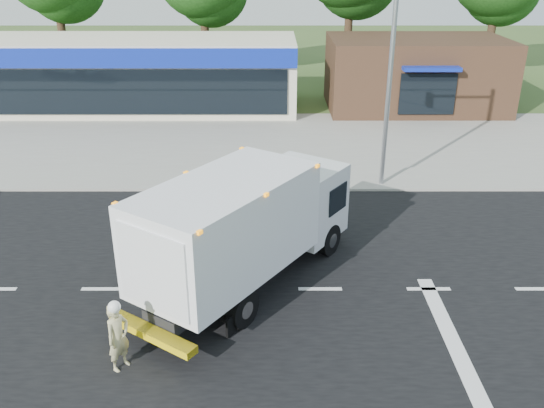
{
  "coord_description": "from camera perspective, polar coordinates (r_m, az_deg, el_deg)",
  "views": [
    {
      "loc": [
        -1.34,
        -13.56,
        8.61
      ],
      "look_at": [
        -1.33,
        2.0,
        1.7
      ],
      "focal_mm": 38.0,
      "sensor_mm": 36.0,
      "label": 1
    }
  ],
  "objects": [
    {
      "name": "emergency_worker",
      "position": [
        13.35,
        -15.02,
        -12.49
      ],
      "size": [
        0.65,
        0.71,
        1.75
      ],
      "rotation": [
        0.0,
        0.0,
        1.0
      ],
      "color": "tan",
      "rests_on": "ground"
    },
    {
      "name": "parking_apron",
      "position": [
        28.9,
        2.65,
        6.61
      ],
      "size": [
        60.0,
        9.0,
        0.02
      ],
      "primitive_type": "cube",
      "color": "gray",
      "rests_on": "ground"
    },
    {
      "name": "sidewalk",
      "position": [
        23.42,
        3.25,
        2.5
      ],
      "size": [
        60.0,
        2.4,
        0.12
      ],
      "primitive_type": "cube",
      "color": "gray",
      "rests_on": "ground"
    },
    {
      "name": "road_asphalt",
      "position": [
        16.12,
        4.79,
        -8.42
      ],
      "size": [
        60.0,
        14.0,
        0.02
      ],
      "primitive_type": "cube",
      "color": "black",
      "rests_on": "ground"
    },
    {
      "name": "traffic_signal_pole",
      "position": [
        21.8,
        10.02,
        13.86
      ],
      "size": [
        3.51,
        0.25,
        8.0
      ],
      "color": "gray",
      "rests_on": "ground"
    },
    {
      "name": "ems_box_truck",
      "position": [
        15.33,
        -2.62,
        -1.82
      ],
      "size": [
        6.25,
        7.63,
        3.39
      ],
      "rotation": [
        0.0,
        0.0,
        0.97
      ],
      "color": "black",
      "rests_on": "ground"
    },
    {
      "name": "ground",
      "position": [
        16.12,
        4.79,
        -8.43
      ],
      "size": [
        120.0,
        120.0,
        0.0
      ],
      "primitive_type": "plane",
      "color": "#385123",
      "rests_on": "ground"
    },
    {
      "name": "retail_strip_mall",
      "position": [
        34.98,
        -12.99,
        12.49
      ],
      "size": [
        18.0,
        6.2,
        4.0
      ],
      "color": "beige",
      "rests_on": "ground"
    },
    {
      "name": "lane_markings",
      "position": [
        15.17,
        10.38,
        -11.0
      ],
      "size": [
        55.2,
        7.0,
        0.01
      ],
      "color": "silver",
      "rests_on": "road_asphalt"
    },
    {
      "name": "brown_storefront",
      "position": [
        35.19,
        14.02,
        12.44
      ],
      "size": [
        10.0,
        6.7,
        4.0
      ],
      "color": "#382316",
      "rests_on": "ground"
    }
  ]
}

